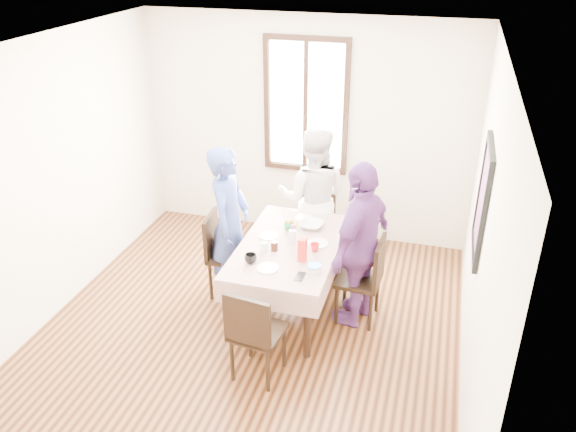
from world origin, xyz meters
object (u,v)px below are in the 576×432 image
object	(u,v)px
chair_near	(258,331)
person_left	(230,224)
chair_left	(230,255)
person_right	(359,244)
dining_table	(289,278)
chair_right	(358,279)
person_far	(313,198)
chair_far	(313,226)

from	to	relation	value
chair_near	person_left	xyz separation A→B (m)	(-0.67, 1.14, 0.37)
chair_left	person_left	xyz separation A→B (m)	(0.02, 0.00, 0.37)
chair_left	person_right	bearing A→B (deg)	80.51
dining_table	person_right	xyz separation A→B (m)	(0.67, 0.05, 0.47)
chair_right	person_far	world-z (taller)	person_far
chair_far	dining_table	bearing A→B (deg)	93.89
dining_table	chair_near	bearing A→B (deg)	-90.00
chair_left	person_right	distance (m)	1.42
person_far	person_right	size ratio (longest dim) A/B	0.98
chair_left	dining_table	bearing A→B (deg)	73.18
dining_table	person_left	size ratio (longest dim) A/B	0.88
chair_left	person_left	distance (m)	0.37
person_far	person_right	xyz separation A→B (m)	(0.67, -0.94, 0.02)
person_left	person_right	bearing A→B (deg)	-94.83
dining_table	person_left	bearing A→B (deg)	168.56
chair_near	person_far	size ratio (longest dim) A/B	0.55
person_far	chair_left	bearing A→B (deg)	44.26
chair_near	person_left	distance (m)	1.37
chair_left	chair_right	distance (m)	1.39
chair_right	person_far	bearing A→B (deg)	39.87
chair_left	person_left	world-z (taller)	person_left
person_right	chair_near	bearing A→B (deg)	-14.14
chair_right	person_far	size ratio (longest dim) A/B	0.55
chair_left	person_right	size ratio (longest dim) A/B	0.54
chair_left	person_right	world-z (taller)	person_right
chair_far	chair_near	world-z (taller)	same
chair_near	person_right	world-z (taller)	person_right
person_far	person_left	bearing A→B (deg)	45.02
person_left	chair_near	bearing A→B (deg)	-150.29
dining_table	person_right	world-z (taller)	person_right
chair_left	chair_far	size ratio (longest dim) A/B	1.00
chair_right	chair_near	bearing A→B (deg)	149.86
dining_table	person_far	distance (m)	1.08
chair_far	chair_right	bearing A→B (deg)	129.86
chair_near	person_left	size ratio (longest dim) A/B	0.55
dining_table	chair_left	world-z (taller)	chair_left
chair_left	person_right	xyz separation A→B (m)	(1.37, -0.09, 0.39)
chair_right	dining_table	bearing A→B (deg)	97.14
chair_far	chair_near	size ratio (longest dim) A/B	1.00
chair_left	chair_right	world-z (taller)	same
person_left	person_right	world-z (taller)	person_right
chair_left	person_left	bearing A→B (deg)	84.31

